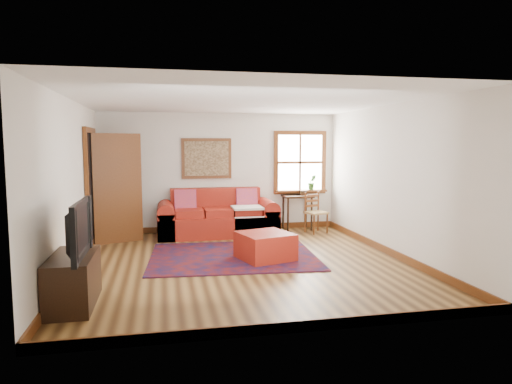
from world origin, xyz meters
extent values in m
plane|color=#422811|center=(0.00, 0.00, 0.00)|extent=(5.50, 5.50, 0.00)
cube|color=silver|center=(0.00, 2.75, 1.25)|extent=(5.00, 0.04, 2.50)
cube|color=silver|center=(0.00, -2.75, 1.25)|extent=(5.00, 0.04, 2.50)
cube|color=silver|center=(-2.50, 0.00, 1.25)|extent=(0.04, 5.50, 2.50)
cube|color=silver|center=(2.50, 0.00, 1.25)|extent=(0.04, 5.50, 2.50)
cube|color=white|center=(0.00, 0.00, 2.50)|extent=(5.00, 5.50, 0.04)
cube|color=brown|center=(0.00, 2.73, 0.06)|extent=(5.00, 0.03, 0.12)
cube|color=brown|center=(-2.48, 0.00, 0.06)|extent=(0.03, 5.50, 0.12)
cube|color=brown|center=(2.48, 0.00, 0.06)|extent=(0.03, 5.50, 0.12)
cube|color=white|center=(1.75, 2.73, 1.45)|extent=(1.00, 0.02, 1.20)
cube|color=brown|center=(1.75, 2.72, 2.09)|extent=(1.18, 0.06, 0.09)
cube|color=brown|center=(1.75, 2.72, 0.80)|extent=(1.18, 0.06, 0.09)
cube|color=brown|center=(1.21, 2.72, 1.45)|extent=(0.09, 0.06, 1.20)
cube|color=brown|center=(2.29, 2.72, 1.45)|extent=(0.09, 0.06, 1.20)
cube|color=brown|center=(1.75, 2.72, 1.45)|extent=(1.00, 0.04, 0.05)
cube|color=brown|center=(1.75, 2.65, 0.83)|extent=(1.15, 0.20, 0.04)
imported|color=#265A1F|center=(2.00, 2.63, 1.01)|extent=(0.18, 0.15, 0.33)
cube|color=black|center=(-2.49, 1.60, 1.02)|extent=(0.02, 0.90, 2.05)
cube|color=brown|center=(-2.46, 1.11, 1.02)|extent=(0.06, 0.09, 2.05)
cube|color=brown|center=(-2.46, 2.10, 1.02)|extent=(0.06, 0.09, 2.05)
cube|color=brown|center=(-2.46, 1.60, 2.09)|extent=(0.06, 1.08, 0.09)
cube|color=brown|center=(-2.04, 1.90, 1.02)|extent=(0.86, 0.35, 2.05)
cube|color=silver|center=(-2.04, 1.90, 1.13)|extent=(0.56, 0.22, 1.33)
cube|color=brown|center=(-0.30, 2.73, 1.55)|extent=(1.05, 0.04, 0.85)
cube|color=tan|center=(-0.30, 2.69, 1.55)|extent=(0.92, 0.03, 0.72)
cube|color=#530E0B|center=(-0.10, 0.40, 0.01)|extent=(2.83, 2.33, 0.02)
cube|color=maroon|center=(-0.13, 2.22, 0.21)|extent=(2.40, 0.99, 0.42)
cube|color=maroon|center=(-0.13, 2.58, 0.68)|extent=(1.87, 0.27, 0.52)
cube|color=maroon|center=(-1.17, 2.22, 0.26)|extent=(0.33, 0.99, 0.52)
cube|color=maroon|center=(0.90, 2.22, 0.26)|extent=(0.33, 0.99, 0.52)
cube|color=#E34F20|center=(-0.77, 2.41, 0.71)|extent=(0.44, 0.21, 0.45)
cube|color=#E34F20|center=(0.50, 2.41, 0.71)|extent=(0.44, 0.21, 0.45)
cube|color=silver|center=(0.44, 2.04, 0.58)|extent=(0.61, 0.55, 0.04)
cube|color=maroon|center=(0.37, 0.10, 0.22)|extent=(0.96, 0.96, 0.44)
cube|color=black|center=(1.64, 2.52, 0.73)|extent=(0.62, 0.47, 0.04)
cylinder|color=black|center=(1.38, 2.33, 0.35)|extent=(0.04, 0.04, 0.71)
cylinder|color=black|center=(1.90, 2.33, 0.35)|extent=(0.04, 0.04, 0.71)
cylinder|color=black|center=(1.38, 2.72, 0.35)|extent=(0.04, 0.04, 0.71)
cylinder|color=black|center=(1.90, 2.72, 0.35)|extent=(0.04, 0.04, 0.71)
cube|color=tan|center=(1.92, 2.08, 0.42)|extent=(0.49, 0.48, 0.04)
cylinder|color=brown|center=(1.80, 1.88, 0.20)|extent=(0.04, 0.04, 0.40)
cylinder|color=brown|center=(2.13, 1.98, 0.20)|extent=(0.04, 0.04, 0.40)
cylinder|color=brown|center=(1.71, 2.19, 0.42)|extent=(0.04, 0.04, 0.85)
cylinder|color=brown|center=(2.03, 2.29, 0.42)|extent=(0.04, 0.04, 0.85)
cube|color=brown|center=(1.87, 2.24, 0.66)|extent=(0.33, 0.13, 0.25)
cube|color=black|center=(-2.24, -1.48, 0.29)|extent=(0.48, 1.07, 0.59)
imported|color=black|center=(-2.22, -1.57, 0.90)|extent=(0.14, 1.10, 0.64)
cylinder|color=silver|center=(-2.19, -1.04, 0.68)|extent=(0.12, 0.12, 0.18)
cylinder|color=#FFA53F|center=(-2.19, -1.04, 0.65)|extent=(0.07, 0.07, 0.12)
camera|label=1|loc=(-1.21, -6.89, 1.85)|focal=32.00mm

